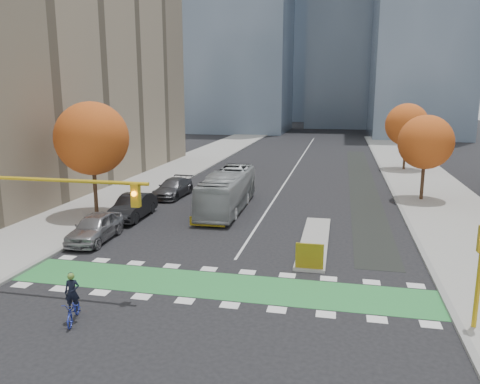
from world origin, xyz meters
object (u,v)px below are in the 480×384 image
at_px(cyclist, 73,306).
at_px(parked_car_b, 133,207).
at_px(tree_east_far, 407,125).
at_px(tree_west, 92,139).
at_px(hazard_board, 309,256).
at_px(parked_car_c, 173,188).
at_px(traffic_signal_west, 33,203).
at_px(parked_car_a, 95,227).
at_px(bus, 227,191).
at_px(tree_east_near, 426,142).

height_order(cyclist, parked_car_b, cyclist).
bearing_deg(tree_east_far, cyclist, -112.65).
relative_size(tree_west, parked_car_b, 1.59).
height_order(tree_west, parked_car_b, tree_west).
distance_m(hazard_board, parked_car_c, 19.54).
bearing_deg(traffic_signal_west, hazard_board, 21.55).
bearing_deg(parked_car_a, parked_car_c, 85.65).
relative_size(tree_east_far, bus, 0.71).
distance_m(hazard_board, parked_car_b, 15.04).
relative_size(hazard_board, bus, 0.13).
bearing_deg(tree_west, traffic_signal_west, -71.98).
distance_m(tree_west, bus, 10.53).
distance_m(cyclist, parked_car_a, 10.49).
height_order(parked_car_a, parked_car_c, parked_car_a).
bearing_deg(cyclist, parked_car_b, 88.27).
height_order(hazard_board, cyclist, cyclist).
relative_size(tree_west, tree_east_far, 1.08).
xyz_separation_m(hazard_board, tree_east_far, (8.50, 33.80, 4.44)).
bearing_deg(hazard_board, tree_east_near, 65.80).
height_order(tree_west, traffic_signal_west, tree_west).
relative_size(tree_east_far, parked_car_a, 1.55).
distance_m(hazard_board, tree_east_far, 35.13).
distance_m(parked_car_b, parked_car_c, 7.32).
relative_size(traffic_signal_west, parked_car_b, 1.65).
bearing_deg(parked_car_b, bus, 31.09).
relative_size(hazard_board, tree_east_near, 0.20).
xyz_separation_m(tree_east_far, parked_car_c, (-21.18, -18.93, -4.47)).
bearing_deg(cyclist, parked_car_c, 82.23).
height_order(tree_east_near, tree_east_far, tree_east_far).
xyz_separation_m(hazard_board, cyclist, (-8.64, -7.28, -0.13)).
relative_size(bus, parked_car_a, 2.17).
bearing_deg(hazard_board, bus, 121.56).
height_order(tree_east_far, bus, tree_east_far).
relative_size(hazard_board, traffic_signal_west, 0.16).
relative_size(tree_east_far, parked_car_c, 1.44).
bearing_deg(tree_east_near, parked_car_a, -143.50).
bearing_deg(tree_east_near, tree_west, -157.38).
bearing_deg(tree_west, tree_east_near, 22.62).
height_order(traffic_signal_west, parked_car_b, traffic_signal_west).
bearing_deg(tree_east_near, tree_east_far, 88.21).
bearing_deg(parked_car_a, bus, 53.82).
bearing_deg(parked_car_a, tree_east_near, 33.61).
bearing_deg(parked_car_c, hazard_board, -46.56).
bearing_deg(parked_car_c, tree_west, -112.17).
xyz_separation_m(tree_west, traffic_signal_west, (4.07, -12.51, -1.58)).
xyz_separation_m(cyclist, parked_car_c, (-4.04, 22.15, 0.10)).
bearing_deg(parked_car_c, bus, -28.46).
bearing_deg(bus, tree_east_far, 53.91).
bearing_deg(bus, traffic_signal_west, -108.43).
height_order(hazard_board, tree_east_near, tree_east_near).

